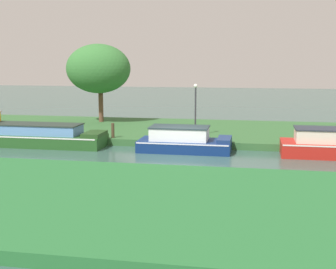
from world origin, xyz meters
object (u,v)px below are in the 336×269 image
(lamp_post, at_px, (195,104))
(mooring_post_near, at_px, (113,130))
(willow_tree_left, at_px, (98,69))
(red_narrowboat, at_px, (325,144))
(navy_barge, at_px, (184,141))
(forest_cruiser, at_px, (18,135))

(lamp_post, relative_size, mooring_post_near, 3.61)
(willow_tree_left, bearing_deg, mooring_post_near, -64.56)
(willow_tree_left, height_order, lamp_post, willow_tree_left)
(red_narrowboat, bearing_deg, mooring_post_near, 174.02)
(red_narrowboat, bearing_deg, navy_barge, 180.00)
(navy_barge, height_order, lamp_post, lamp_post)
(navy_barge, bearing_deg, lamp_post, 84.09)
(red_narrowboat, bearing_deg, forest_cruiser, 180.00)
(willow_tree_left, height_order, mooring_post_near, willow_tree_left)
(lamp_post, bearing_deg, willow_tree_left, 147.60)
(navy_barge, distance_m, red_narrowboat, 7.47)
(navy_barge, bearing_deg, willow_tree_left, 134.55)
(forest_cruiser, bearing_deg, willow_tree_left, 72.24)
(red_narrowboat, height_order, mooring_post_near, red_narrowboat)
(red_narrowboat, distance_m, mooring_post_near, 12.00)
(navy_barge, relative_size, willow_tree_left, 0.88)
(lamp_post, bearing_deg, navy_barge, -95.91)
(red_narrowboat, height_order, willow_tree_left, willow_tree_left)
(forest_cruiser, distance_m, lamp_post, 10.71)
(lamp_post, bearing_deg, forest_cruiser, -165.29)
(forest_cruiser, distance_m, willow_tree_left, 8.82)
(navy_barge, height_order, forest_cruiser, forest_cruiser)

